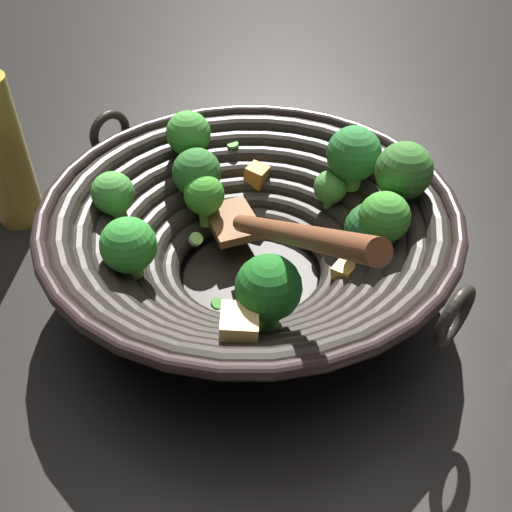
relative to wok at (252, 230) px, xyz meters
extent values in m
plane|color=black|center=(0.00, 0.00, -0.07)|extent=(4.00, 4.00, 0.00)
cylinder|color=black|center=(0.00, 0.00, -0.07)|extent=(0.14, 0.14, 0.01)
torus|color=black|center=(0.00, 0.00, -0.05)|extent=(0.20, 0.20, 0.03)
torus|color=black|center=(0.00, 0.00, -0.04)|extent=(0.23, 0.23, 0.03)
torus|color=black|center=(0.00, 0.00, -0.03)|extent=(0.26, 0.26, 0.03)
torus|color=black|center=(0.00, 0.00, -0.02)|extent=(0.29, 0.29, 0.03)
torus|color=black|center=(0.00, 0.00, 0.00)|extent=(0.32, 0.32, 0.03)
torus|color=black|center=(0.00, 0.00, 0.01)|extent=(0.36, 0.36, 0.03)
torus|color=black|center=(0.00, 0.00, 0.02)|extent=(0.39, 0.39, 0.03)
torus|color=black|center=(0.00, 0.00, 0.03)|extent=(0.41, 0.41, 0.01)
torus|color=black|center=(-0.03, 0.21, 0.03)|extent=(0.05, 0.02, 0.05)
torus|color=black|center=(0.04, -0.21, 0.03)|extent=(0.05, 0.02, 0.05)
cylinder|color=#60904B|center=(0.09, -0.11, 0.00)|extent=(0.03, 0.03, 0.02)
sphere|color=#4B9F3E|center=(0.09, -0.11, 0.03)|extent=(0.04, 0.04, 0.04)
cylinder|color=#589339|center=(-0.11, 0.00, -0.02)|extent=(0.02, 0.02, 0.02)
sphere|color=#52993F|center=(-0.11, 0.00, 0.00)|extent=(0.04, 0.04, 0.04)
cylinder|color=#659543|center=(-0.01, -0.10, -0.02)|extent=(0.03, 0.03, 0.02)
sphere|color=#327630|center=(-0.01, -0.10, 0.01)|extent=(0.05, 0.05, 0.05)
cylinder|color=#55A438|center=(0.06, 0.10, 0.00)|extent=(0.02, 0.03, 0.03)
sphere|color=#206E23|center=(0.06, 0.10, 0.04)|extent=(0.05, 0.05, 0.05)
cylinder|color=olive|center=(0.12, -0.03, -0.01)|extent=(0.02, 0.02, 0.02)
sphere|color=green|center=(0.12, -0.03, 0.02)|extent=(0.05, 0.05, 0.05)
cylinder|color=#88B646|center=(0.00, -0.08, -0.03)|extent=(0.02, 0.02, 0.02)
sphere|color=green|center=(0.00, -0.08, 0.00)|extent=(0.04, 0.04, 0.04)
cylinder|color=#8BAD5E|center=(-0.08, 0.09, 0.00)|extent=(0.03, 0.03, 0.02)
sphere|color=green|center=(-0.08, 0.09, 0.03)|extent=(0.05, 0.05, 0.05)
cylinder|color=#74B45D|center=(-0.13, 0.07, 0.02)|extent=(0.02, 0.02, 0.02)
sphere|color=#3D7B30|center=(-0.13, 0.07, 0.05)|extent=(0.06, 0.06, 0.06)
cylinder|color=#6DB053|center=(-0.02, -0.14, 0.01)|extent=(0.03, 0.03, 0.02)
sphere|color=green|center=(-0.02, -0.14, 0.04)|extent=(0.05, 0.05, 0.05)
cylinder|color=#77B35D|center=(-0.13, 0.01, 0.01)|extent=(0.03, 0.03, 0.02)
sphere|color=#308239|center=(-0.13, 0.01, 0.04)|extent=(0.06, 0.06, 0.06)
cylinder|color=#689B38|center=(-0.08, 0.08, -0.02)|extent=(0.02, 0.02, 0.02)
sphere|color=#26662C|center=(-0.08, 0.08, 0.01)|extent=(0.05, 0.05, 0.05)
cube|color=gold|center=(-0.05, 0.08, -0.03)|extent=(0.03, 0.03, 0.02)
cube|color=orange|center=(-0.11, 0.07, 0.01)|extent=(0.03, 0.03, 0.02)
cube|color=orange|center=(-0.08, -0.09, -0.01)|extent=(0.03, 0.03, 0.03)
cube|color=#DAB261|center=(0.10, 0.11, 0.02)|extent=(0.04, 0.04, 0.03)
cylinder|color=#6BC651|center=(-0.07, -0.13, 0.01)|extent=(0.02, 0.02, 0.01)
cylinder|color=#56B247|center=(0.06, 0.02, -0.05)|extent=(0.01, 0.01, 0.01)
cylinder|color=#6BC651|center=(-0.13, -0.01, 0.02)|extent=(0.01, 0.01, 0.01)
cylinder|color=#99D166|center=(0.03, -0.06, -0.03)|extent=(0.02, 0.02, 0.01)
cylinder|color=#99D166|center=(0.01, 0.07, -0.04)|extent=(0.02, 0.02, 0.01)
cylinder|color=#56B247|center=(0.02, 0.05, -0.02)|extent=(0.02, 0.02, 0.01)
cylinder|color=#56B247|center=(-0.14, 0.01, 0.01)|extent=(0.02, 0.01, 0.01)
cube|color=brown|center=(-0.02, -0.05, -0.03)|extent=(0.07, 0.08, 0.01)
cylinder|color=brown|center=(0.03, 0.09, 0.07)|extent=(0.10, 0.25, 0.17)
cylinder|color=gold|center=(0.14, -0.27, 0.02)|extent=(0.05, 0.05, 0.18)
camera|label=1|loc=(0.28, 0.35, 0.36)|focal=40.80mm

